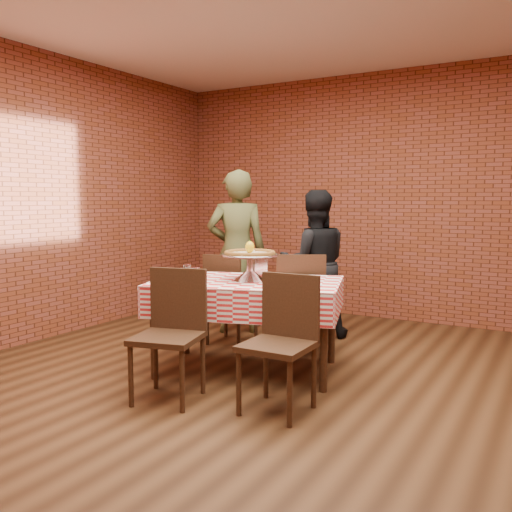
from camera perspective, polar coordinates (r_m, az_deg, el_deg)
name	(u,v)px	position (r m, az deg, el deg)	size (l,w,h in m)	color
ground	(265,396)	(4.08, 0.90, -14.45)	(6.00, 6.00, 0.00)	black
back_wall	(390,197)	(6.61, 13.78, 6.04)	(5.50, 5.50, 0.00)	brown
table	(247,326)	(4.55, -0.94, -7.35)	(1.50, 0.90, 0.75)	#3B2314
tablecloth	(247,296)	(4.50, -0.95, -4.20)	(1.53, 0.93, 0.26)	red
pizza_stand	(250,268)	(4.47, -0.64, -1.21)	(0.48, 0.48, 0.21)	silver
pizza	(250,254)	(4.46, -0.64, 0.22)	(0.42, 0.42, 0.03)	beige
lemon	(250,247)	(4.46, -0.64, 0.93)	(0.08, 0.08, 0.10)	yellow
water_glass_left	(195,274)	(4.51, -6.34, -1.87)	(0.07, 0.07, 0.11)	white
water_glass_right	(187,270)	(4.73, -7.19, -1.51)	(0.07, 0.07, 0.11)	white
side_plate	(303,283)	(4.30, 4.93, -2.88)	(0.15, 0.15, 0.01)	white
sweetener_packet_a	(318,286)	(4.23, 6.54, -3.08)	(0.05, 0.04, 0.01)	white
sweetener_packet_b	(319,285)	(4.27, 6.55, -3.00)	(0.05, 0.04, 0.01)	white
condiment_caddy	(260,267)	(4.71, 0.42, -1.20)	(0.11, 0.09, 0.15)	silver
chair_near_left	(167,336)	(3.93, -9.24, -8.30)	(0.44, 0.44, 0.92)	#3B2314
chair_near_right	(277,345)	(3.68, 2.22, -9.29)	(0.43, 0.43, 0.91)	#3B2314
chair_far_left	(232,298)	(5.41, -2.55, -4.45)	(0.41, 0.41, 0.89)	#3B2314
chair_far_right	(300,301)	(5.17, 4.61, -4.75)	(0.45, 0.45, 0.93)	#3B2314
diner_olive	(237,252)	(5.81, -2.03, 0.44)	(0.63, 0.41, 1.73)	#494B28
diner_black	(314,264)	(5.66, 6.08, -0.81)	(0.74, 0.57, 1.52)	black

